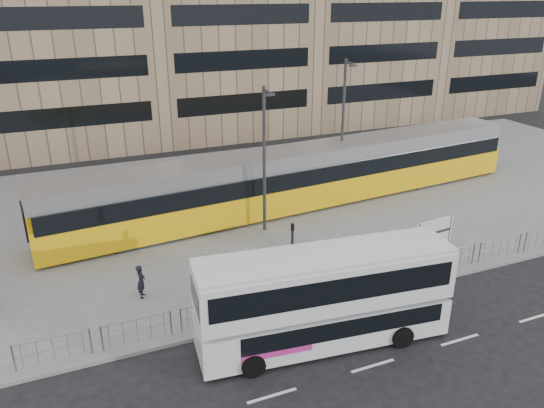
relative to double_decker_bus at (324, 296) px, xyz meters
name	(u,v)px	position (x,y,z in m)	size (l,w,h in m)	color
ground	(362,299)	(3.04, 2.03, -2.09)	(120.00, 120.00, 0.00)	black
plaza	(262,204)	(3.04, 14.03, -2.02)	(64.00, 24.00, 0.15)	slate
kerb	(361,297)	(3.04, 2.08, -2.02)	(64.00, 0.25, 0.17)	gray
pedestrian_barrier	(395,266)	(5.04, 2.53, -1.11)	(32.07, 0.07, 1.10)	gray
road_markings	(439,346)	(4.04, -1.97, -2.09)	(62.00, 0.12, 0.01)	white
double_decker_bus	(324,296)	(0.00, 0.00, 0.00)	(9.86, 3.25, 3.87)	white
tram	(302,177)	(5.16, 12.75, -0.09)	(31.46, 5.72, 3.69)	yellow
station_sign	(434,235)	(7.47, 3.02, -0.17)	(2.22, 0.33, 2.56)	#2D2D30
ad_panel	(427,252)	(7.27, 3.13, -1.09)	(0.78, 0.12, 1.46)	#2D2D30
pedestrian	(141,281)	(-5.93, 5.78, -1.17)	(0.56, 0.37, 1.55)	black
traffic_light_west	(292,247)	(0.56, 4.12, 0.03)	(0.21, 0.24, 3.10)	#2D2D30
lamp_post_west	(265,155)	(1.67, 10.14, 2.46)	(0.45, 1.04, 8.05)	#2D2D30
lamp_post_east	(343,124)	(8.24, 13.31, 2.80)	(0.45, 1.04, 8.73)	#2D2D30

